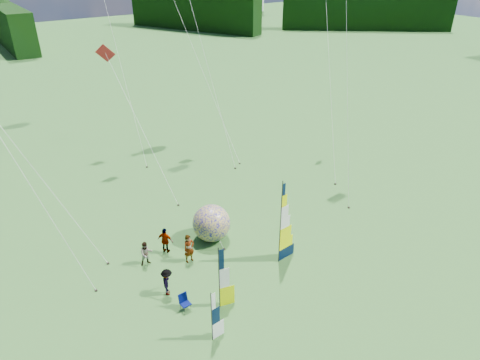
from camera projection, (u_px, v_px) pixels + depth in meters
ground at (296, 291)px, 23.47m from camera, size 220.00×220.00×0.00m
treeline_ring at (301, 232)px, 21.55m from camera, size 210.00×210.00×8.00m
feather_banner_main at (280, 225)px, 24.44m from camera, size 1.43×0.21×5.32m
side_banner_left at (219, 279)px, 21.60m from camera, size 1.02×0.35×3.71m
side_banner_far at (212, 318)px, 19.88m from camera, size 0.88×0.15×2.91m
bol_inflatable at (211, 223)px, 27.16m from camera, size 3.19×3.19×2.41m
spectator_a at (189, 248)px, 25.32m from camera, size 0.70×0.47×1.85m
spectator_b at (146, 253)px, 25.14m from camera, size 0.80×0.47×1.57m
spectator_c at (167, 282)px, 22.93m from camera, size 0.83×1.12×1.64m
spectator_d at (165, 241)px, 26.10m from camera, size 0.95×1.06×1.74m
camp_chair at (185, 303)px, 22.09m from camera, size 0.56×0.56×0.93m
kite_whale at (194, 42)px, 36.77m from camera, size 4.77×15.26×18.98m
kite_rainbow_delta at (33, 158)px, 23.93m from camera, size 11.37×12.95×12.52m
kite_parafoil at (349, 90)px, 30.06m from camera, size 7.36×9.39×15.65m
small_kite_red at (140, 119)px, 31.95m from camera, size 6.24×12.37×10.63m
small_kite_orange at (210, 68)px, 35.63m from camera, size 6.70×10.46×15.60m
small_kite_yellow at (331, 79)px, 34.43m from camera, size 7.28×9.96×14.57m
small_kite_pink at (15, 156)px, 21.21m from camera, size 7.23×9.29×15.02m
small_kite_green at (117, 49)px, 35.34m from camera, size 6.30×10.84×18.51m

